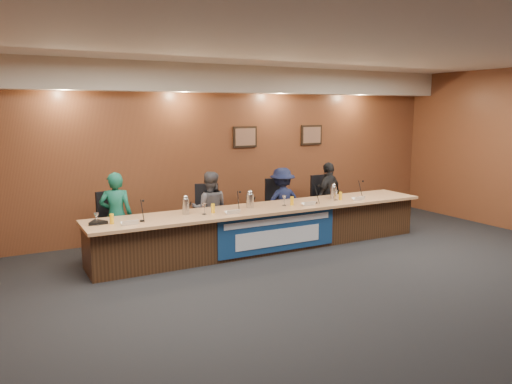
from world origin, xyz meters
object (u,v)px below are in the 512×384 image
banner (278,232)px  carafe_right (333,193)px  panelist_b (210,209)px  office_chair_c (279,210)px  panelist_a (116,216)px  office_chair_a (115,229)px  office_chair_b (208,218)px  carafe_left (186,207)px  speakerphone (97,222)px  office_chair_d (325,205)px  dais_body (266,229)px  panelist_d (329,196)px  panelist_c (282,202)px  carafe_mid (250,201)px

banner → carafe_right: carafe_right is taller
panelist_b → office_chair_c: (1.48, 0.10, -0.19)m
banner → panelist_a: bearing=156.9°
office_chair_a → office_chair_b: (1.62, 0.00, 0.00)m
carafe_left → speakerphone: (-1.37, -0.03, -0.10)m
carafe_right → office_chair_b: bearing=163.8°
panelist_b → office_chair_d: bearing=-154.5°
dais_body → panelist_d: 1.91m
panelist_a → office_chair_b: 1.64m
panelist_a → office_chair_d: bearing=-159.4°
office_chair_b → panelist_b: bearing=-71.1°
panelist_a → carafe_right: 3.93m
panelist_b → panelist_a: bearing=23.2°
panelist_c → office_chair_c: 0.20m
office_chair_b → office_chair_c: 1.48m
office_chair_a → carafe_right: bearing=-21.2°
carafe_mid → speakerphone: bearing=-179.5°
panelist_c → office_chair_c: panelist_c is taller
carafe_right → office_chair_c: bearing=139.9°
banner → carafe_right: bearing=17.8°
panelist_a → speakerphone: 0.74m
banner → office_chair_b: banner is taller
banner → panelist_c: size_ratio=1.67×
dais_body → office_chair_d: bearing=21.8°
speakerphone → panelist_c: bearing=9.8°
dais_body → office_chair_c: dais_body is taller
dais_body → office_chair_a: bearing=163.5°
banner → office_chair_d: size_ratio=4.58×
panelist_b → speakerphone: (-2.03, -0.61, 0.11)m
carafe_left → panelist_b: bearing=41.3°
panelist_d → carafe_mid: size_ratio=5.82×
carafe_mid → speakerphone: (-2.52, -0.02, -0.09)m
office_chair_a → carafe_mid: carafe_mid is taller
panelist_a → carafe_left: panelist_a is taller
office_chair_c → carafe_mid: size_ratio=2.05×
office_chair_c → office_chair_b: bearing=-169.8°
office_chair_c → panelist_b: bearing=-165.9°
office_chair_c → panelist_a: bearing=-167.9°
banner → office_chair_a: (-2.41, 1.13, 0.10)m
office_chair_a → office_chair_d: same height
carafe_mid → dais_body: bearing=-5.0°
panelist_b → office_chair_d: (2.57, 0.10, -0.19)m
office_chair_c → carafe_left: 2.28m
office_chair_b → carafe_right: (2.26, -0.66, 0.38)m
panelist_a → carafe_right: panelist_a is taller
panelist_d → speakerphone: size_ratio=4.26×
dais_body → office_chair_d: dais_body is taller
office_chair_a → speakerphone: (-0.41, -0.71, 0.30)m
carafe_mid → banner: bearing=-55.6°
carafe_mid → speakerphone: size_ratio=0.73×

